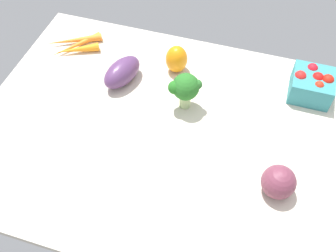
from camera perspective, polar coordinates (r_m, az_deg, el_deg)
name	(u,v)px	position (r cm, az deg, el deg)	size (l,w,h in cm)	color
tablecloth	(168,133)	(102.53, 0.00, -1.02)	(104.00, 76.00, 2.00)	beige
bell_pepper_orange	(177,59)	(114.06, 1.29, 10.00)	(6.52, 6.52, 8.76)	orange
berry_basket	(312,84)	(114.73, 20.80, 5.88)	(11.32, 11.32, 8.21)	teal
broccoli_head	(184,88)	(101.88, 2.49, 5.73)	(8.70, 7.44, 11.38)	#A5BD7F
carrot_bunch	(76,45)	(127.14, -13.69, 11.75)	(18.25, 15.37, 2.74)	orange
eggplant	(122,72)	(112.06, -6.91, 8.04)	(13.51, 7.14, 7.14)	#573461
red_onion_center	(279,182)	(92.20, 16.27, -8.07)	(8.12, 8.12, 8.12)	brown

